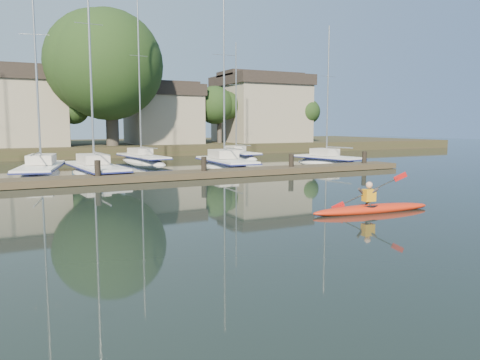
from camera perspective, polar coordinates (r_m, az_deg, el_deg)
name	(u,v)px	position (r m, az deg, el deg)	size (l,w,h in m)	color
ground	(290,232)	(13.61, 6.15, -6.27)	(160.00, 160.00, 0.00)	black
kayak	(372,207)	(17.04, 15.75, -3.20)	(4.79, 1.22, 1.52)	red
dock	(154,176)	(26.32, -10.47, 0.45)	(34.00, 2.00, 1.80)	#4B402A
sailboat_1	(41,179)	(30.60, -23.08, 0.14)	(3.91, 9.03, 14.35)	white
sailboat_2	(96,178)	(29.68, -17.18, 0.20)	(2.93, 9.44, 15.39)	white
sailboat_3	(226,171)	(32.99, -1.77, 1.12)	(2.64, 8.54, 13.60)	white
sailboat_4	(328,166)	(37.02, 10.69, 1.65)	(3.34, 7.17, 11.73)	white
sailboat_6	(143,164)	(39.10, -11.79, 1.92)	(2.92, 9.34, 14.60)	white
sailboat_7	(237,159)	(43.20, -0.36, 2.52)	(2.22, 7.23, 11.53)	white
shore	(98,123)	(52.19, -16.87, 6.71)	(90.00, 25.25, 12.75)	#2B3219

